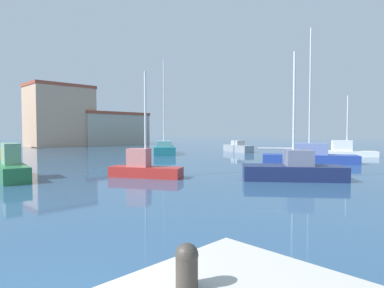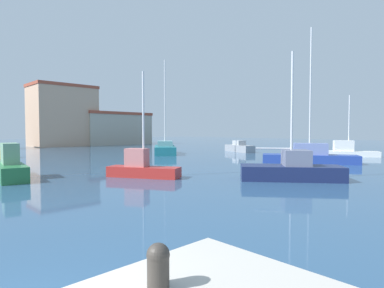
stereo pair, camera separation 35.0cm
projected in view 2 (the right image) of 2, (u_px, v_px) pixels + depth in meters
The scene contains 11 objects.
water at pixel (128, 160), 28.13m from camera, with size 160.00×160.00×0.00m, color #2D5175.
mooring_bollard at pixel (158, 264), 3.40m from camera, with size 0.25×0.25×0.48m.
sailboat_white_near_pier at pixel (347, 151), 32.15m from camera, with size 4.07×5.49×6.17m.
sailboat_blue_mid_harbor at pixel (310, 156), 25.57m from camera, with size 5.39×7.15×10.78m.
sailboat_red_outer_mooring at pixel (142, 167), 17.91m from camera, with size 3.01×4.14×5.91m.
motorboat_grey_behind_lamppost at pixel (239, 148), 39.11m from camera, with size 2.90×5.00×1.40m.
motorboat_green_center_channel at pixel (10, 167), 17.31m from camera, with size 1.95×4.93×1.94m.
sailboat_teal_distant_east at pixel (165, 149), 35.70m from camera, with size 5.79×6.50×10.47m.
sailboat_navy_distant_north at pixel (292, 169), 16.83m from camera, with size 4.69×5.16×6.75m.
warehouse_block at pixel (63, 116), 53.87m from camera, with size 10.07×6.77×10.25m.
harbor_office at pixel (110, 128), 61.49m from camera, with size 13.12×10.00×6.04m.
Camera 2 is at (-0.41, -4.11, 2.62)m, focal length 29.80 mm.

